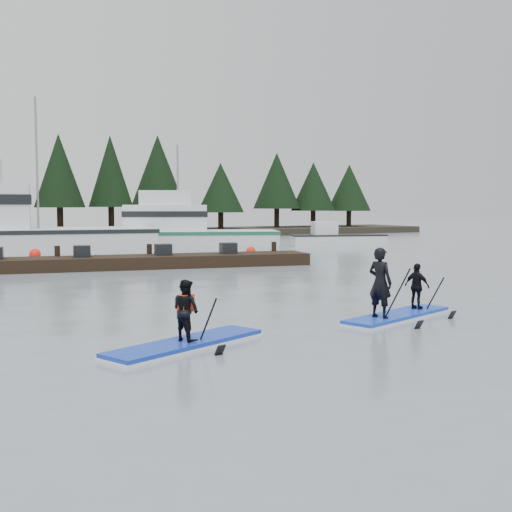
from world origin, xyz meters
name	(u,v)px	position (x,y,z in m)	size (l,w,h in m)	color
ground	(367,318)	(0.00, 0.00, 0.00)	(160.00, 160.00, 0.00)	slate
far_shore	(59,235)	(0.00, 42.00, 0.30)	(70.00, 8.00, 0.60)	#2D281E
treeline	(59,239)	(0.00, 42.00, 0.00)	(60.00, 4.00, 8.00)	black
fishing_boat_medium	(182,237)	(6.19, 29.60, 0.53)	(13.03, 7.67, 7.74)	silver
skiff	(338,240)	(15.37, 23.85, 0.37)	(6.43, 1.93, 0.75)	silver
floating_dock	(129,262)	(-1.76, 14.81, 0.27)	(16.22, 2.16, 0.54)	black
buoy_b	(35,257)	(-4.59, 22.78, 0.00)	(0.60, 0.60, 0.60)	#FA1E0C
buoy_d	(251,254)	(6.77, 19.97, 0.00)	(0.53, 0.53, 0.53)	#FA1E0C
buoy_c	(317,246)	(13.91, 24.20, 0.00)	(0.59, 0.59, 0.59)	#FA1E0C
paddleboard_solo	(186,329)	(-5.12, -1.07, 0.37)	(3.63, 2.22, 1.80)	#1234B0
paddleboard_duo	(396,296)	(0.53, -0.44, 0.56)	(3.65, 1.97, 2.27)	#143CC0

